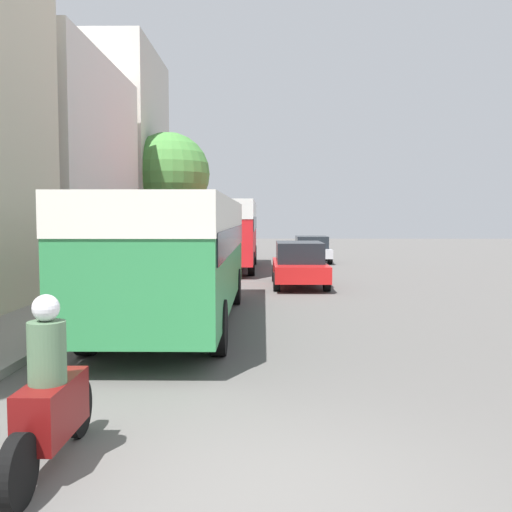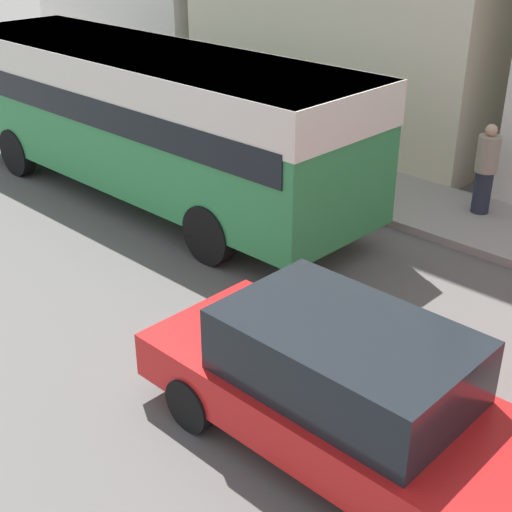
# 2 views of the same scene
# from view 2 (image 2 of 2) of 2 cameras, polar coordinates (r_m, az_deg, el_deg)

# --- Properties ---
(sidewalk) EXTENTS (2.20, 120.00, 0.15)m
(sidewalk) POSITION_cam_2_polar(r_m,az_deg,el_deg) (22.50, -15.31, 12.33)
(sidewalk) COLOR gray
(sidewalk) RESTS_ON ground_plane
(bus_lead) EXTENTS (2.63, 9.68, 2.85)m
(bus_lead) POSITION_cam_2_polar(r_m,az_deg,el_deg) (13.85, -8.87, 12.01)
(bus_lead) COLOR #2D8447
(bus_lead) RESTS_ON ground_plane
(car_far_curb) EXTENTS (1.89, 4.57, 1.57)m
(car_far_curb) POSITION_cam_2_polar(r_m,az_deg,el_deg) (7.47, 6.94, -10.48)
(car_far_curb) COLOR red
(car_far_curb) RESTS_ON ground_plane
(pedestrian_near_curb) EXTENTS (0.33, 0.33, 1.76)m
(pedestrian_near_curb) POSITION_cam_2_polar(r_m,az_deg,el_deg) (18.77, -10.70, 13.19)
(pedestrian_near_curb) COLOR #232838
(pedestrian_near_curb) RESTS_ON sidewalk
(pedestrian_walking_away) EXTENTS (0.40, 0.40, 1.65)m
(pedestrian_walking_away) POSITION_cam_2_polar(r_m,az_deg,el_deg) (13.46, 17.90, 6.67)
(pedestrian_walking_away) COLOR #232838
(pedestrian_walking_away) RESTS_ON sidewalk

